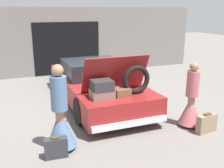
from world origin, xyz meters
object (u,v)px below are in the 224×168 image
at_px(car, 96,84).
at_px(suitcase_beside_right_person, 207,123).
at_px(suitcase_beside_left_person, 56,148).
at_px(person_left, 60,120).
at_px(person_right, 191,104).

relative_size(car, suitcase_beside_right_person, 8.96).
bearing_deg(suitcase_beside_left_person, suitcase_beside_right_person, -3.10).
bearing_deg(person_left, suitcase_beside_left_person, -32.00).
xyz_separation_m(car, person_left, (-1.52, -2.43, 0.05)).
bearing_deg(car, person_left, -122.10).
bearing_deg(car, suitcase_beside_right_person, -59.88).
distance_m(person_left, person_right, 3.05).
distance_m(suitcase_beside_left_person, suitcase_beside_right_person, 3.35).
bearing_deg(suitcase_beside_right_person, suitcase_beside_left_person, 176.90).
xyz_separation_m(suitcase_beside_left_person, suitcase_beside_right_person, (3.35, -0.18, 0.01)).
distance_m(person_right, suitcase_beside_right_person, 0.55).
bearing_deg(person_left, suitcase_beside_right_person, 79.70).
xyz_separation_m(car, person_right, (1.52, -2.47, -0.01)).
relative_size(person_left, suitcase_beside_right_person, 3.19).
distance_m(person_right, suitcase_beside_left_person, 3.23).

